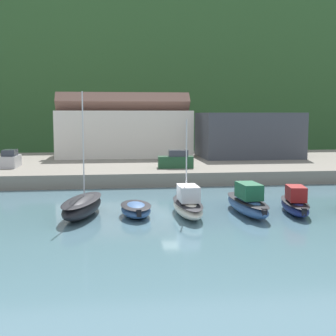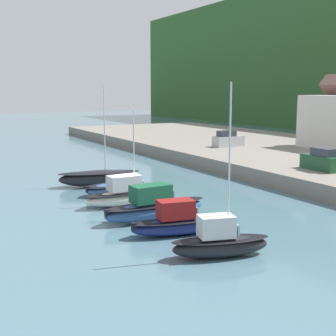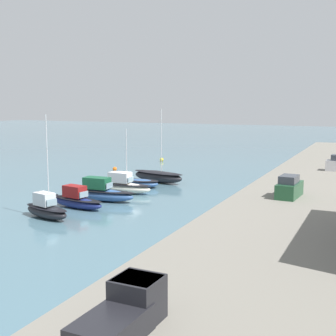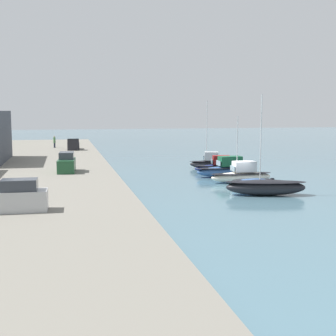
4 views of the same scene
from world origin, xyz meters
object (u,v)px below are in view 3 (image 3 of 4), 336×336
object	(u,v)px
moored_boat_5	(46,209)
pickup_truck_0	(125,311)
moored_boat_2	(122,185)
parked_car_1	(289,188)
moored_boat_3	(100,192)
mooring_buoy_0	(115,169)
moored_boat_1	(140,183)
moored_boat_0	(158,176)
moored_boat_4	(77,200)
mooring_buoy_1	(162,160)

from	to	relation	value
moored_boat_5	pickup_truck_0	world-z (taller)	moored_boat_5
moored_boat_2	parked_car_1	size ratio (longest dim) A/B	1.76
moored_boat_3	mooring_buoy_0	size ratio (longest dim) A/B	12.41
moored_boat_2	pickup_truck_0	xyz separation A→B (m)	(31.58, 18.31, 1.46)
moored_boat_1	parked_car_1	xyz separation A→B (m)	(6.02, 19.32, 1.89)
moored_boat_3	mooring_buoy_0	xyz separation A→B (m)	(-19.40, -9.67, -0.60)
moored_boat_2	moored_boat_3	world-z (taller)	moored_boat_2
mooring_buoy_0	parked_car_1	bearing A→B (deg)	60.60
pickup_truck_0	mooring_buoy_0	bearing A→B (deg)	123.16
moored_boat_3	pickup_truck_0	size ratio (longest dim) A/B	1.71
moored_boat_5	pickup_truck_0	bearing A→B (deg)	61.14
moored_boat_1	parked_car_1	world-z (taller)	parked_car_1
moored_boat_0	moored_boat_4	xyz separation A→B (m)	(16.95, -1.01, -0.02)
moored_boat_5	moored_boat_2	bearing A→B (deg)	-166.29
moored_boat_0	moored_boat_5	size ratio (longest dim) A/B	1.02
parked_car_1	mooring_buoy_0	distance (m)	33.70
mooring_buoy_0	moored_boat_4	bearing A→B (deg)	22.02
moored_boat_4	moored_boat_0	bearing A→B (deg)	-173.51
moored_boat_0	moored_boat_2	world-z (taller)	moored_boat_0
moored_boat_0	pickup_truck_0	distance (m)	43.53
moored_boat_1	moored_boat_4	distance (m)	12.82
moored_boat_0	moored_boat_1	size ratio (longest dim) A/B	1.99
moored_boat_0	mooring_buoy_1	world-z (taller)	moored_boat_0
mooring_buoy_0	mooring_buoy_1	bearing A→B (deg)	172.65
moored_boat_1	pickup_truck_0	size ratio (longest dim) A/B	1.02
moored_boat_5	mooring_buoy_1	bearing A→B (deg)	-154.18
moored_boat_4	moored_boat_1	bearing A→B (deg)	-172.59
moored_boat_2	parked_car_1	xyz separation A→B (m)	(1.96, 19.59, 1.56)
moored_boat_5	parked_car_1	size ratio (longest dim) A/B	2.22
moored_boat_4	moored_boat_2	bearing A→B (deg)	-171.99
moored_boat_5	parked_car_1	distance (m)	23.06
moored_boat_5	mooring_buoy_1	distance (m)	41.99
parked_car_1	moored_boat_2	bearing A→B (deg)	178.05
moored_boat_2	moored_boat_4	xyz separation A→B (m)	(8.73, -0.29, -0.08)
moored_boat_1	mooring_buoy_0	xyz separation A→B (m)	(-10.49, -9.98, -0.23)
moored_boat_4	mooring_buoy_1	world-z (taller)	moored_boat_4
moored_boat_0	parked_car_1	size ratio (longest dim) A/B	2.26
moored_boat_3	mooring_buoy_0	distance (m)	21.69
moored_boat_0	moored_boat_5	distance (m)	21.60
moored_boat_3	moored_boat_5	distance (m)	8.52
moored_boat_3	mooring_buoy_1	size ratio (longest dim) A/B	12.36
moored_boat_0	mooring_buoy_1	distance (m)	21.56
moored_boat_4	mooring_buoy_0	size ratio (longest dim) A/B	10.33
moored_boat_1	moored_boat_2	world-z (taller)	moored_boat_2
moored_boat_0	moored_boat_3	distance (m)	13.08
moored_boat_3	moored_boat_4	world-z (taller)	moored_boat_3
mooring_buoy_1	moored_boat_5	bearing A→B (deg)	10.42
moored_boat_1	moored_boat_5	distance (m)	17.44
parked_car_1	mooring_buoy_0	world-z (taller)	parked_car_1
moored_boat_2	moored_boat_3	distance (m)	4.85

